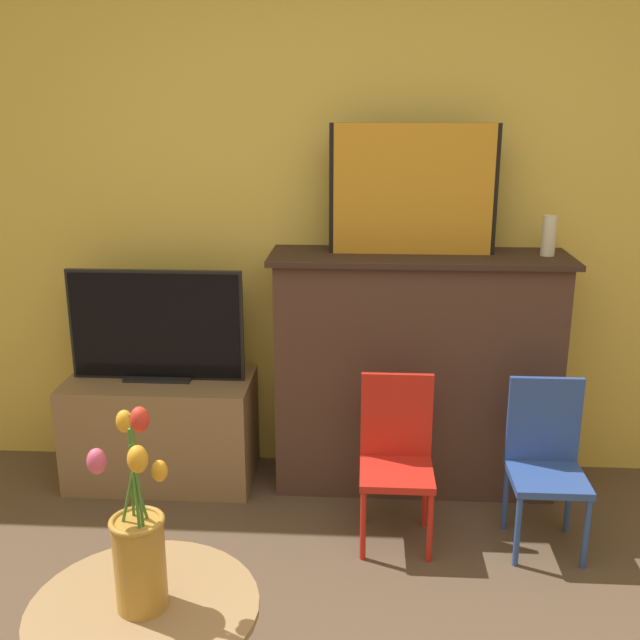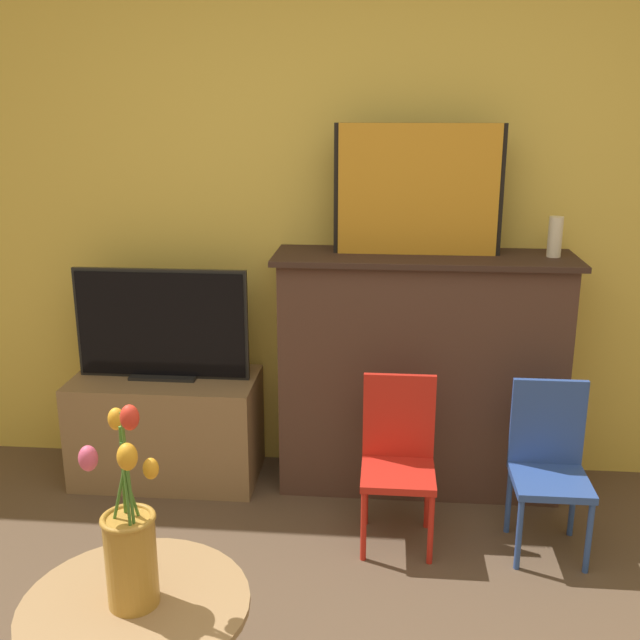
% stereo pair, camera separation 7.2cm
% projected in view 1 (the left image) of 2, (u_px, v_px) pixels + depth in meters
% --- Properties ---
extents(wall_back, '(8.00, 0.06, 2.70)m').
position_uv_depth(wall_back, '(361.00, 197.00, 3.51)').
color(wall_back, '#EAC651').
rests_on(wall_back, ground).
extents(fireplace_mantel, '(1.34, 0.42, 1.13)m').
position_uv_depth(fireplace_mantel, '(415.00, 369.00, 3.50)').
color(fireplace_mantel, '#4C3328').
rests_on(fireplace_mantel, ground).
extents(painting, '(0.74, 0.03, 0.57)m').
position_uv_depth(painting, '(413.00, 190.00, 3.28)').
color(painting, black).
rests_on(painting, fireplace_mantel).
extents(mantel_candle, '(0.06, 0.06, 0.18)m').
position_uv_depth(mantel_candle, '(549.00, 236.00, 3.29)').
color(mantel_candle, silver).
rests_on(mantel_candle, fireplace_mantel).
extents(tv_stand, '(0.88, 0.44, 0.52)m').
position_uv_depth(tv_stand, '(162.00, 429.00, 3.61)').
color(tv_stand, olive).
rests_on(tv_stand, ground).
extents(tv_monitor, '(0.82, 0.12, 0.53)m').
position_uv_depth(tv_monitor, '(156.00, 327.00, 3.47)').
color(tv_monitor, black).
rests_on(tv_monitor, tv_stand).
extents(chair_red, '(0.30, 0.30, 0.70)m').
position_uv_depth(chair_red, '(396.00, 452.00, 3.10)').
color(chair_red, red).
rests_on(chair_red, ground).
extents(chair_blue, '(0.30, 0.30, 0.70)m').
position_uv_depth(chair_blue, '(546.00, 456.00, 3.06)').
color(chair_blue, '#2D4C99').
rests_on(chair_blue, ground).
extents(vase_tulips, '(0.19, 0.16, 0.57)m').
position_uv_depth(vase_tulips, '(139.00, 547.00, 1.89)').
color(vase_tulips, '#B78433').
rests_on(vase_tulips, side_table).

